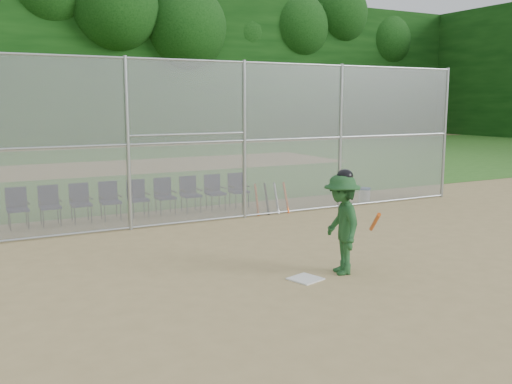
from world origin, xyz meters
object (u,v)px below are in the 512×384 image
chair_0 (18,209)px  batter_at_plate (342,223)px  home_plate (305,279)px  water_cooler (364,195)px

chair_0 → batter_at_plate: bearing=-54.7°
batter_at_plate → chair_0: size_ratio=1.92×
home_plate → batter_at_plate: (0.75, 0.02, 0.88)m
batter_at_plate → chair_0: bearing=125.3°
water_cooler → chair_0: chair_0 is taller
home_plate → chair_0: size_ratio=0.50×
home_plate → water_cooler: water_cooler is taller
home_plate → batter_at_plate: size_ratio=0.26×
batter_at_plate → chair_0: (-4.60, 6.50, -0.41)m
home_plate → water_cooler: bearing=44.0°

